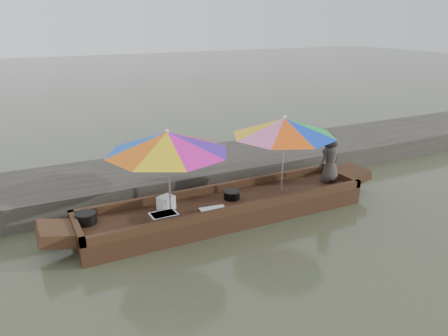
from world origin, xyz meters
name	(u,v)px	position (x,y,z in m)	size (l,w,h in m)	color
water	(226,218)	(0.00, 0.00, 0.00)	(80.00, 80.00, 0.00)	#444933
dock	(184,172)	(0.00, 2.20, 0.25)	(22.00, 2.20, 0.50)	#2D2B26
boat_hull	(226,210)	(0.00, 0.00, 0.17)	(5.61, 1.20, 0.35)	black
cooking_pot	(86,218)	(-2.56, 0.26, 0.44)	(0.36, 0.36, 0.19)	black
tray_crayfish	(164,216)	(-1.31, -0.16, 0.39)	(0.47, 0.32, 0.09)	silver
tray_scallop	(214,211)	(-0.43, -0.34, 0.38)	(0.47, 0.32, 0.06)	silver
charcoal_grill	(232,195)	(0.16, 0.08, 0.42)	(0.31, 0.31, 0.15)	black
supply_bag	(166,203)	(-1.15, 0.17, 0.48)	(0.28, 0.22, 0.26)	silver
vendor	(330,158)	(2.46, -0.02, 0.88)	(0.52, 0.34, 1.06)	#393331
umbrella_bow	(169,172)	(-1.13, 0.00, 1.12)	(2.16, 2.16, 1.55)	red
umbrella_stern	(283,154)	(1.25, 0.00, 1.12)	(2.06, 2.06, 1.55)	red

